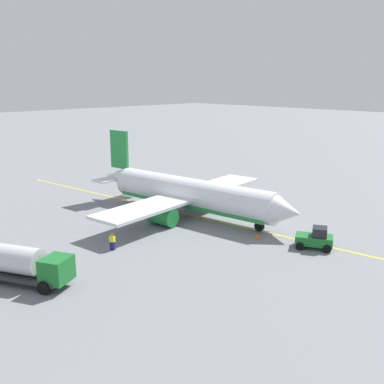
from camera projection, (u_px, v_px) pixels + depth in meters
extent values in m
plane|color=slate|center=(192.00, 215.00, 56.15)|extent=(400.00, 400.00, 0.00)
cylinder|color=white|center=(192.00, 193.00, 55.47)|extent=(23.23, 6.56, 3.66)
cube|color=#238C3D|center=(192.00, 201.00, 55.71)|extent=(21.88, 5.75, 1.03)
cone|color=white|center=(287.00, 212.00, 47.79)|extent=(3.61, 3.89, 3.51)
cone|color=white|center=(117.00, 176.00, 63.44)|extent=(4.82, 3.66, 3.11)
cube|color=#238C3D|center=(119.00, 150.00, 62.12)|extent=(3.22, 0.77, 5.20)
cube|color=white|center=(120.00, 177.00, 63.05)|extent=(3.45, 8.64, 0.24)
cube|color=white|center=(186.00, 196.00, 56.18)|extent=(8.23, 27.56, 0.36)
cylinder|color=#238C3D|center=(215.00, 198.00, 59.96)|extent=(3.44, 2.49, 2.10)
cylinder|color=#238C3D|center=(163.00, 216.00, 52.04)|extent=(3.44, 2.49, 2.10)
cylinder|color=#4C4C51|center=(260.00, 221.00, 50.12)|extent=(0.24, 0.24, 1.18)
cylinder|color=black|center=(259.00, 226.00, 50.26)|extent=(1.14, 0.54, 1.10)
cylinder|color=#4C4C51|center=(192.00, 200.00, 59.06)|extent=(0.24, 0.24, 1.18)
cylinder|color=black|center=(192.00, 204.00, 59.20)|extent=(1.14, 0.54, 1.10)
cylinder|color=#4C4C51|center=(166.00, 208.00, 55.10)|extent=(0.24, 0.24, 1.18)
cylinder|color=black|center=(166.00, 213.00, 55.24)|extent=(1.14, 0.54, 1.10)
cube|color=#2D2D33|center=(14.00, 273.00, 37.63)|extent=(9.36, 6.44, 0.30)
cube|color=#196B28|center=(57.00, 269.00, 36.10)|extent=(2.88, 3.05, 2.00)
cube|color=black|center=(66.00, 266.00, 35.73)|extent=(1.06, 1.85, 0.90)
cylinder|color=silver|center=(7.00, 258.00, 37.50)|extent=(6.77, 4.98, 2.30)
cylinder|color=black|center=(62.00, 275.00, 37.64)|extent=(1.14, 0.81, 1.10)
cylinder|color=black|center=(44.00, 288.00, 35.34)|extent=(1.14, 0.81, 1.10)
cylinder|color=black|center=(3.00, 266.00, 39.51)|extent=(1.14, 0.81, 1.10)
cube|color=#196B28|center=(314.00, 240.00, 45.11)|extent=(4.12, 3.50, 0.90)
cube|color=black|center=(320.00, 232.00, 44.76)|extent=(2.00, 2.08, 0.90)
cylinder|color=black|center=(300.00, 246.00, 44.65)|extent=(0.84, 0.65, 0.80)
cylinder|color=black|center=(301.00, 240.00, 46.51)|extent=(0.84, 0.65, 0.80)
cylinder|color=black|center=(327.00, 249.00, 43.93)|extent=(0.84, 0.65, 0.80)
cylinder|color=black|center=(327.00, 242.00, 45.79)|extent=(0.84, 0.65, 0.80)
cube|color=navy|center=(113.00, 246.00, 44.68)|extent=(0.52, 0.45, 0.85)
cube|color=yellow|center=(112.00, 239.00, 44.50)|extent=(0.61, 0.51, 0.60)
sphere|color=tan|center=(112.00, 235.00, 44.40)|extent=(0.24, 0.24, 0.24)
cone|color=#F2590F|center=(257.00, 236.00, 47.74)|extent=(0.52, 0.52, 0.58)
cube|color=yellow|center=(192.00, 215.00, 56.15)|extent=(66.20, 8.82, 0.01)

